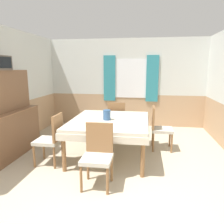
{
  "coord_description": "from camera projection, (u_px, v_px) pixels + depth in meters",
  "views": [
    {
      "loc": [
        0.59,
        -2.08,
        1.75
      ],
      "look_at": [
        -0.04,
        2.04,
        0.91
      ],
      "focal_mm": 35.0,
      "sensor_mm": 36.0,
      "label": 1
    }
  ],
  "objects": [
    {
      "name": "chair_left_near",
      "position": [
        52.0,
        138.0,
        3.97
      ],
      "size": [
        0.44,
        0.44,
        0.94
      ],
      "rotation": [
        0.0,
        0.0,
        1.57
      ],
      "color": "brown",
      "rests_on": "ground_plane"
    },
    {
      "name": "chair_head_near",
      "position": [
        98.0,
        153.0,
        3.26
      ],
      "size": [
        0.44,
        0.44,
        0.94
      ],
      "rotation": [
        0.0,
        0.0,
        3.14
      ],
      "color": "brown",
      "rests_on": "ground_plane"
    },
    {
      "name": "chair_right_far",
      "position": [
        159.0,
        127.0,
        4.71
      ],
      "size": [
        0.44,
        0.44,
        0.94
      ],
      "rotation": [
        0.0,
        0.0,
        4.71
      ],
      "color": "brown",
      "rests_on": "ground_plane"
    },
    {
      "name": "wall_left",
      "position": [
        9.0,
        89.0,
        4.72
      ],
      "size": [
        0.05,
        4.91,
        2.6
      ],
      "color": "silver",
      "rests_on": "ground_plane"
    },
    {
      "name": "chair_head_window",
      "position": [
        117.0,
        119.0,
        5.42
      ],
      "size": [
        0.44,
        0.44,
        0.94
      ],
      "color": "brown",
      "rests_on": "ground_plane"
    },
    {
      "name": "dining_table",
      "position": [
        110.0,
        124.0,
        4.31
      ],
      "size": [
        1.52,
        1.77,
        0.76
      ],
      "color": "beige",
      "rests_on": "ground_plane"
    },
    {
      "name": "wall_back",
      "position": [
        126.0,
        83.0,
        6.58
      ],
      "size": [
        5.03,
        0.1,
        2.6
      ],
      "color": "silver",
      "rests_on": "ground_plane"
    },
    {
      "name": "sideboard",
      "position": [
        9.0,
        121.0,
        4.35
      ],
      "size": [
        0.46,
        1.55,
        1.71
      ],
      "color": "brown",
      "rests_on": "ground_plane"
    },
    {
      "name": "vase",
      "position": [
        107.0,
        115.0,
        4.23
      ],
      "size": [
        0.14,
        0.14,
        0.2
      ],
      "color": "#335684",
      "rests_on": "dining_table"
    }
  ]
}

